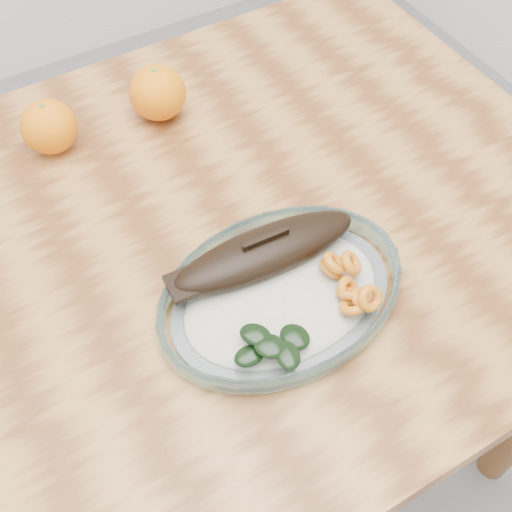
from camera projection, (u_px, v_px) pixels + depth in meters
name	position (u px, v px, depth m)	size (l,w,h in m)	color
ground	(200.00, 455.00, 1.42)	(3.00, 3.00, 0.00)	slate
dining_table	(167.00, 294.00, 0.89)	(1.20, 0.80, 0.75)	brown
plated_meal	(281.00, 291.00, 0.76)	(0.56, 0.56, 0.08)	white
orange_left	(49.00, 127.00, 0.89)	(0.08, 0.08, 0.08)	#FF6F05
orange_right	(158.00, 93.00, 0.93)	(0.08, 0.08, 0.08)	#FF6F05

